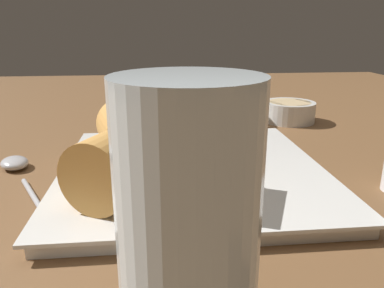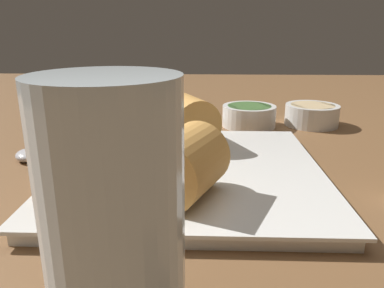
% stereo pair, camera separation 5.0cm
% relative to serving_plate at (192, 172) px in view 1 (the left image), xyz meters
% --- Properties ---
extents(table_surface, '(1.80, 1.40, 0.02)m').
position_rel_serving_plate_xyz_m(table_surface, '(0.01, 0.01, -0.02)').
color(table_surface, brown).
rests_on(table_surface, ground).
extents(serving_plate, '(0.27, 0.27, 0.01)m').
position_rel_serving_plate_xyz_m(serving_plate, '(0.00, 0.00, 0.00)').
color(serving_plate, silver).
rests_on(serving_plate, table_surface).
extents(roll_front_left, '(0.09, 0.08, 0.06)m').
position_rel_serving_plate_xyz_m(roll_front_left, '(-0.05, -0.07, 0.04)').
color(roll_front_left, '#D19347').
rests_on(roll_front_left, serving_plate).
extents(roll_front_right, '(0.09, 0.08, 0.06)m').
position_rel_serving_plate_xyz_m(roll_front_right, '(0.07, -0.00, 0.04)').
color(roll_front_right, '#D19347').
rests_on(roll_front_right, serving_plate).
extents(roll_back_left, '(0.09, 0.08, 0.06)m').
position_rel_serving_plate_xyz_m(roll_back_left, '(-0.08, -0.01, 0.04)').
color(roll_back_left, '#D19347').
rests_on(roll_back_left, serving_plate).
extents(roll_back_right, '(0.09, 0.08, 0.06)m').
position_rel_serving_plate_xyz_m(roll_back_right, '(0.07, -0.07, 0.04)').
color(roll_back_right, '#D19347').
rests_on(roll_back_right, serving_plate).
extents(dipping_bowl_near, '(0.08, 0.08, 0.03)m').
position_rel_serving_plate_xyz_m(dipping_bowl_near, '(-0.22, 0.09, 0.01)').
color(dipping_bowl_near, silver).
rests_on(dipping_bowl_near, table_surface).
extents(dipping_bowl_far, '(0.08, 0.08, 0.03)m').
position_rel_serving_plate_xyz_m(dipping_bowl_far, '(-0.23, 0.19, 0.01)').
color(dipping_bowl_far, silver).
rests_on(dipping_bowl_far, table_surface).
extents(spoon, '(0.17, 0.10, 0.01)m').
position_rel_serving_plate_xyz_m(spoon, '(-0.04, -0.19, -0.00)').
color(spoon, '#B2B2B7').
rests_on(spoon, table_surface).
extents(napkin, '(0.13, 0.12, 0.01)m').
position_rel_serving_plate_xyz_m(napkin, '(-0.22, -0.03, -0.00)').
color(napkin, white).
rests_on(napkin, table_surface).
extents(drinking_glass, '(0.06, 0.06, 0.14)m').
position_rel_serving_plate_xyz_m(drinking_glass, '(0.22, -0.02, 0.06)').
color(drinking_glass, silver).
rests_on(drinking_glass, table_surface).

